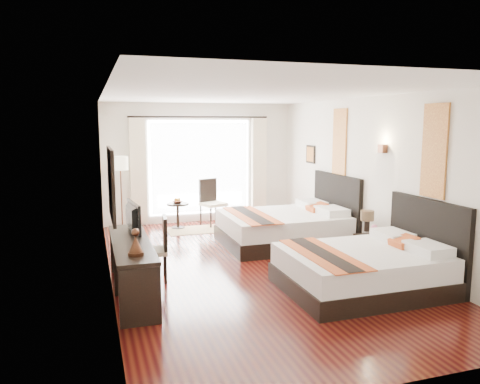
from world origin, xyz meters
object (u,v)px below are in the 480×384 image
object	(u,v)px
vase	(374,231)
window_chair	(213,211)
bed_far	(287,227)
fruit_bowl	(177,202)
floor_lamp	(120,168)
side_table	(178,216)
bed_near	(367,267)
console_desk	(132,268)
table_lamp	(367,217)
television	(129,217)
nightstand	(369,248)
desk_chair	(154,261)

from	to	relation	value
vase	window_chair	size ratio (longest dim) A/B	0.11
bed_far	fruit_bowl	distance (m)	2.68
floor_lamp	fruit_bowl	bearing A→B (deg)	-2.26
vase	side_table	xyz separation A→B (m)	(-2.65, 3.63, -0.27)
vase	window_chair	xyz separation A→B (m)	(-1.82, 3.72, -0.23)
fruit_bowl	window_chair	distance (m)	0.88
bed_far	window_chair	size ratio (longest dim) A/B	2.21
bed_far	fruit_bowl	size ratio (longest dim) A/B	10.93
floor_lamp	vase	bearing A→B (deg)	-43.54
bed_near	fruit_bowl	size ratio (longest dim) A/B	10.30
console_desk	floor_lamp	bearing A→B (deg)	88.11
table_lamp	television	world-z (taller)	television
bed_far	side_table	xyz separation A→B (m)	(-1.79, 2.00, -0.06)
nightstand	vase	size ratio (longest dim) A/B	3.88
television	desk_chair	distance (m)	0.76
nightstand	table_lamp	distance (m)	0.53
nightstand	table_lamp	bearing A→B (deg)	93.33
television	desk_chair	size ratio (longest dim) A/B	0.79
side_table	television	bearing A→B (deg)	-111.75
vase	desk_chair	size ratio (longest dim) A/B	0.12
floor_lamp	bed_near	bearing A→B (deg)	-56.97
table_lamp	floor_lamp	bearing A→B (deg)	138.48
bed_far	desk_chair	xyz separation A→B (m)	(-2.77, -1.37, -0.05)
table_lamp	fruit_bowl	distance (m)	4.31
console_desk	television	bearing A→B (deg)	87.92
console_desk	floor_lamp	xyz separation A→B (m)	(0.13, 3.88, 1.01)
table_lamp	console_desk	world-z (taller)	table_lamp
console_desk	floor_lamp	world-z (taller)	floor_lamp
table_lamp	console_desk	size ratio (longest dim) A/B	0.16
table_lamp	desk_chair	world-z (taller)	desk_chair
vase	bed_far	bearing A→B (deg)	117.79
console_desk	table_lamp	bearing A→B (deg)	6.51
table_lamp	television	bearing A→B (deg)	178.65
bed_near	window_chair	bearing A→B (deg)	102.13
console_desk	television	size ratio (longest dim) A/B	2.86
bed_near	side_table	xyz separation A→B (m)	(-1.85, 4.67, -0.04)
bed_near	table_lamp	size ratio (longest dim) A/B	6.13
television	floor_lamp	world-z (taller)	floor_lamp
television	bed_far	bearing A→B (deg)	-73.93
bed_near	desk_chair	world-z (taller)	bed_near
table_lamp	side_table	xyz separation A→B (m)	(-2.66, 3.39, -0.46)
nightstand	fruit_bowl	xyz separation A→B (m)	(-2.67, 3.47, 0.38)
side_table	window_chair	size ratio (longest dim) A/B	0.54
bed_far	side_table	world-z (taller)	bed_far
console_desk	fruit_bowl	size ratio (longest dim) A/B	10.22
bed_far	vase	size ratio (longest dim) A/B	19.89
table_lamp	vase	distance (m)	0.30
television	floor_lamp	size ratio (longest dim) A/B	0.47
bed_near	side_table	world-z (taller)	bed_near
bed_near	bed_far	bearing A→B (deg)	91.41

